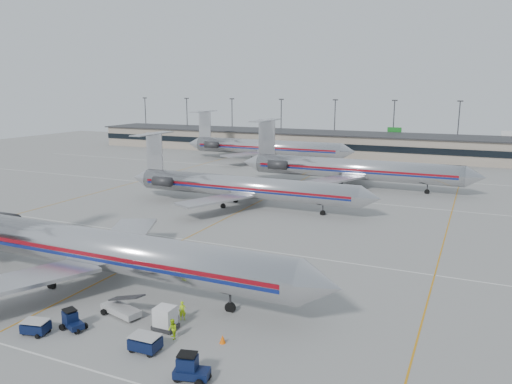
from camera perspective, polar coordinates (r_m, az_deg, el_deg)
The scene contains 17 objects.
ground at distance 56.13m, azimuth -13.75°, elevation -8.04°, with size 260.00×260.00×0.00m, color gray.
apron_markings at distance 63.84m, azimuth -8.23°, elevation -5.37°, with size 160.00×0.15×0.02m, color silver.
terminal at distance 143.97m, azimuth 10.89°, elevation 5.39°, with size 162.00×17.00×6.25m.
light_mast_row at distance 157.14m, azimuth 12.18°, elevation 7.85°, with size 163.60×0.40×15.28m.
jet_foreground at distance 51.22m, azimuth -18.95°, elevation -5.89°, with size 49.13×28.93×12.86m.
jet_second_row at distance 79.88m, azimuth -1.88°, elevation 0.66°, with size 43.37×25.53×11.35m.
jet_third_row at distance 96.82m, azimuth 10.57°, elevation 2.66°, with size 46.27×28.46×12.65m.
jet_back_row at distance 130.04m, azimuth 0.81°, elevation 5.18°, with size 46.80×28.79×12.80m.
tug_center at distance 43.13m, azimuth -20.30°, elevation -13.61°, with size 2.29×1.77×1.67m.
tug_right at distance 34.66m, azimuth -7.57°, elevation -19.37°, with size 2.52×1.68×1.88m.
cart_inner at distance 43.55m, azimuth -23.88°, elevation -13.90°, with size 2.18×1.73×1.10m.
cart_outer at distance 38.57m, azimuth -12.54°, elevation -16.47°, with size 2.19×1.53×1.22m.
uld_container at distance 41.15m, azimuth -10.34°, elevation -14.01°, with size 1.80×1.51×1.88m.
belt_loader at distance 44.33m, azimuth -15.08°, elevation -12.72°, with size 4.68×2.31×2.39m.
ramp_worker_near at distance 42.55m, azimuth -8.40°, elevation -13.27°, with size 0.58×0.38×1.59m, color #B0E415.
ramp_worker_far at distance 39.75m, azimuth -9.53°, elevation -15.21°, with size 0.77×0.60×1.58m, color #B3E715.
cone_right at distance 38.95m, azimuth -3.84°, elevation -16.42°, with size 0.48×0.48×0.66m, color #F86108.
Camera 1 is at (33.11, -41.27, 18.75)m, focal length 35.00 mm.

